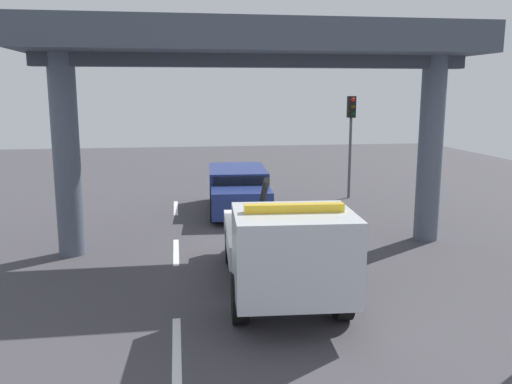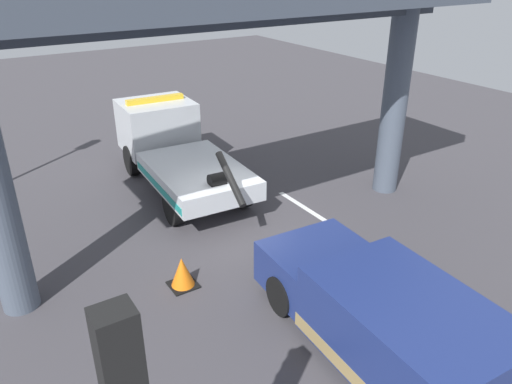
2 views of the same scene
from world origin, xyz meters
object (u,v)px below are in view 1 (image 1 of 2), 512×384
tow_truck_white (283,247)px  towed_van_green (238,190)px  traffic_light_near (351,124)px  traffic_cone_orange (318,223)px

tow_truck_white → towed_van_green: (-9.20, 0.05, -0.42)m
tow_truck_white → traffic_light_near: 12.20m
tow_truck_white → towed_van_green: tow_truck_white is taller
traffic_light_near → traffic_cone_orange: (5.54, -2.86, -2.84)m
tow_truck_white → traffic_cone_orange: tow_truck_white is taller
tow_truck_white → towed_van_green: bearing=179.7°
traffic_light_near → traffic_cone_orange: 6.86m
towed_van_green → traffic_light_near: 5.84m
traffic_light_near → tow_truck_white: bearing=-25.0°
traffic_light_near → traffic_cone_orange: size_ratio=6.10×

